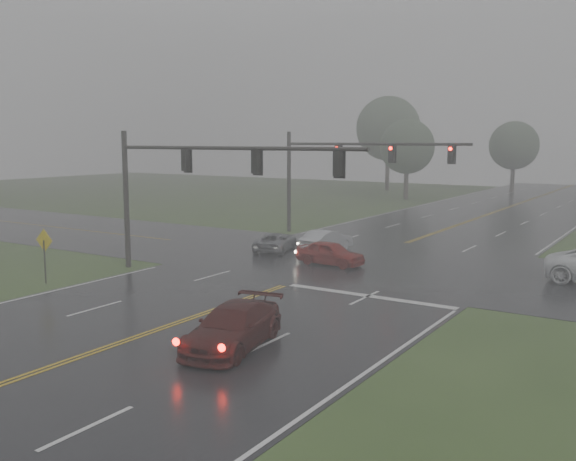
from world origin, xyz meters
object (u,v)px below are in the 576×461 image
Objects in this scene: sedan_maroon at (233,348)px; car_grey at (276,251)px; sedan_red at (330,265)px; signal_gantry_far at (340,163)px; signal_gantry_near at (189,174)px; sedan_silver at (326,252)px.

car_grey is (-9.75, 17.28, 0.00)m from sedan_maroon.
sedan_red is 0.95× the size of car_grey.
sedan_maroon reaches higher than car_grey.
signal_gantry_near is at bearing -89.29° from signal_gantry_far.
signal_gantry_far is (-2.56, 6.61, 5.55)m from sedan_silver.
sedan_maroon is 19.84m from car_grey.
sedan_silver is 9.00m from signal_gantry_far.
car_grey is 0.30× the size of signal_gantry_far.
signal_gantry_far is (-5.00, 10.51, 5.55)m from sedan_red.
sedan_silver is 0.29× the size of signal_gantry_far.
signal_gantry_far reaches higher than signal_gantry_near.
signal_gantry_near is at bearing 126.40° from sedan_maroon.
car_grey is 0.28× the size of signal_gantry_near.
signal_gantry_far is (-0.21, 17.18, 0.07)m from signal_gantry_near.
sedan_red is 9.88m from signal_gantry_near.
signal_gantry_far is at bearing 90.71° from signal_gantry_near.
signal_gantry_near reaches higher than sedan_maroon.
sedan_maroon is at bearing 115.33° from sedan_silver.
sedan_maroon reaches higher than sedan_red.
car_grey is (-2.90, -1.62, 0.00)m from sedan_silver.
sedan_red is 12.90m from signal_gantry_far.
car_grey is at bearing -92.41° from signal_gantry_far.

